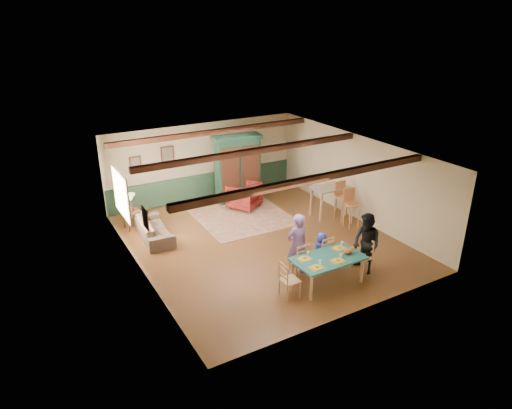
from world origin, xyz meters
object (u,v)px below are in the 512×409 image
end_table (133,219)px  counter_table (329,201)px  person_man (297,245)px  cat (348,251)px  dining_chair_end_right (362,256)px  bar_stool_left (352,209)px  bar_stool_right (343,202)px  armchair (244,195)px  dining_table (327,271)px  armoire (238,169)px  table_lamp (131,202)px  person_woman (366,244)px  person_child (321,250)px  sofa (154,229)px  dining_chair_far_right (323,252)px  dining_chair_far_left (298,259)px  dining_chair_end_left (290,279)px

end_table → counter_table: counter_table is taller
person_man → cat: bearing=136.5°
dining_chair_end_right → bar_stool_left: bar_stool_left is taller
counter_table → bar_stool_right: size_ratio=0.95×
cat → bar_stool_right: 3.64m
armchair → end_table: bearing=-35.7°
dining_chair_end_right → counter_table: (1.52, 3.27, 0.04)m
dining_table → armoire: bearing=83.7°
cat → table_lamp: bearing=123.8°
person_woman → dining_chair_end_right: bearing=-90.0°
armoire → counter_table: bearing=-45.8°
person_child → table_lamp: 5.94m
person_child → bar_stool_right: bearing=-140.2°
sofa → end_table: size_ratio=3.33×
sofa → counter_table: bearing=-99.1°
table_lamp → counter_table: size_ratio=0.45×
person_man → person_woman: size_ratio=1.05×
armchair → cat: bearing=57.9°
counter_table → bar_stool_right: 0.54m
counter_table → bar_stool_right: bar_stool_right is taller
dining_chair_far_right → person_child: 0.08m
dining_chair_far_left → bar_stool_left: (3.05, 1.54, 0.15)m
bar_stool_right → sofa: bearing=162.8°
person_man → table_lamp: (-2.84, 4.71, 0.03)m
dining_chair_far_left → person_man: bearing=-90.0°
person_man → bar_stool_left: 3.39m
bar_stool_right → bar_stool_left: bearing=-101.6°
armoire → table_lamp: bearing=-166.2°
person_man → bar_stool_left: (3.05, 1.46, -0.22)m
person_woman → armchair: bearing=-172.9°
end_table → armoire: bearing=6.4°
dining_chair_far_right → person_child: (-0.00, 0.08, 0.03)m
counter_table → armoire: bearing=126.8°
counter_table → bar_stool_left: 1.05m
person_man → armoire: 5.25m
bar_stool_right → table_lamp: bearing=156.0°
dining_chair_end_right → bar_stool_left: size_ratio=0.75×
counter_table → dining_chair_end_left: bearing=-138.6°
dining_table → end_table: bearing=120.5°
dining_chair_end_right → armchair: 5.25m
person_child → armoire: size_ratio=0.41×
dining_chair_far_right → armoire: bearing=-93.1°
dining_chair_far_left → person_woman: size_ratio=0.58×
person_child → cat: person_child is taller
person_man → bar_stool_right: bearing=-147.7°
dining_chair_end_right → sofa: (-3.96, 4.53, -0.17)m
dining_chair_end_left → person_man: (0.72, 0.77, 0.37)m
person_woman → sofa: 6.10m
dining_chair_far_left → person_child: person_child is taller
dining_chair_far_left → armchair: 4.63m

